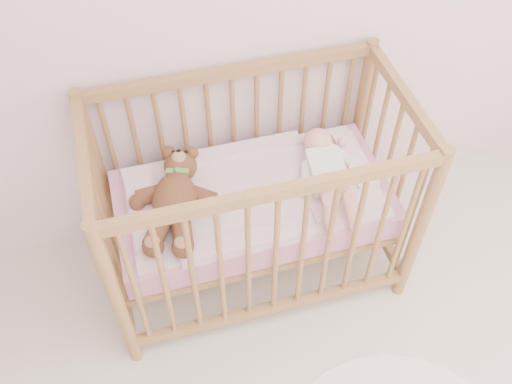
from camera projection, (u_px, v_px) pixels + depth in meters
name	position (u px, v px, depth m)	size (l,w,h in m)	color
crib	(253.00, 201.00, 2.57)	(1.36, 0.76, 1.00)	#9E7643
mattress	(253.00, 203.00, 2.58)	(1.22, 0.62, 0.13)	pink
blanket	(253.00, 192.00, 2.52)	(1.10, 0.58, 0.06)	#F6A9BC
baby	(327.00, 170.00, 2.51)	(0.28, 0.59, 0.14)	white
teddy_bear	(175.00, 200.00, 2.39)	(0.41, 0.58, 0.16)	brown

